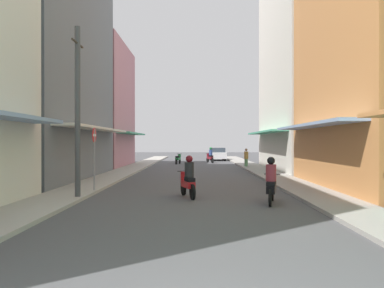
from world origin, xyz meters
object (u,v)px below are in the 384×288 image
object	(u,v)px
motorbike_green	(178,159)
street_sign_no_entry	(94,151)
pedestrian_foreground	(246,158)
motorbike_maroon	(210,156)
utility_pole	(78,111)
motorbike_red	(188,179)
parked_car	(218,154)
motorbike_black	(271,183)

from	to	relation	value
motorbike_green	street_sign_no_entry	world-z (taller)	street_sign_no_entry
motorbike_green	pedestrian_foreground	size ratio (longest dim) A/B	1.14
motorbike_maroon	pedestrian_foreground	world-z (taller)	motorbike_maroon
pedestrian_foreground	street_sign_no_entry	size ratio (longest dim) A/B	0.59
motorbike_green	utility_pole	distance (m)	23.51
motorbike_maroon	pedestrian_foreground	xyz separation A→B (m)	(2.67, -7.47, 0.07)
motorbike_red	parked_car	bearing A→B (deg)	84.84
pedestrian_foreground	street_sign_no_entry	world-z (taller)	street_sign_no_entry
motorbike_black	pedestrian_foreground	distance (m)	18.77
motorbike_red	street_sign_no_entry	xyz separation A→B (m)	(-3.83, 1.30, 1.01)
motorbike_green	utility_pole	xyz separation A→B (m)	(-2.52, -23.23, 2.67)
motorbike_maroon	motorbike_green	bearing A→B (deg)	-145.21
utility_pole	street_sign_no_entry	size ratio (longest dim) A/B	2.34
motorbike_black	motorbike_green	bearing A→B (deg)	100.01
utility_pole	parked_car	bearing A→B (deg)	77.78
motorbike_red	pedestrian_foreground	bearing A→B (deg)	75.87
motorbike_maroon	parked_car	xyz separation A→B (m)	(1.03, 5.30, 0.04)
utility_pole	motorbike_green	bearing A→B (deg)	83.81
motorbike_red	motorbike_black	bearing A→B (deg)	-26.62
motorbike_green	street_sign_no_entry	bearing A→B (deg)	-96.47
pedestrian_foreground	motorbike_black	bearing A→B (deg)	-94.67
street_sign_no_entry	pedestrian_foreground	bearing A→B (deg)	62.90
motorbike_black	motorbike_red	size ratio (longest dim) A/B	1.01
motorbike_red	motorbike_green	world-z (taller)	motorbike_red
pedestrian_foreground	utility_pole	xyz separation A→B (m)	(-8.29, -17.90, 2.39)
street_sign_no_entry	utility_pole	bearing A→B (deg)	-93.00
motorbike_maroon	motorbike_green	size ratio (longest dim) A/B	0.97
motorbike_red	pedestrian_foreground	distance (m)	17.83
utility_pole	pedestrian_foreground	bearing A→B (deg)	65.16
street_sign_no_entry	motorbike_maroon	bearing A→B (deg)	76.78
parked_car	motorbike_green	bearing A→B (deg)	-119.00
motorbike_red	motorbike_green	size ratio (longest dim) A/B	0.98
parked_car	street_sign_no_entry	distance (m)	29.52
parked_car	utility_pole	xyz separation A→B (m)	(-6.65, -30.67, 2.43)
motorbike_black	utility_pole	size ratio (longest dim) A/B	0.29
motorbike_green	motorbike_maroon	bearing A→B (deg)	34.79
parked_car	pedestrian_foreground	size ratio (longest dim) A/B	2.64
motorbike_black	motorbike_red	bearing A→B (deg)	153.38
motorbike_maroon	utility_pole	distance (m)	26.11
street_sign_no_entry	motorbike_red	bearing A→B (deg)	-18.68
parked_car	utility_pole	size ratio (longest dim) A/B	0.67
parked_car	pedestrian_foreground	bearing A→B (deg)	-82.68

